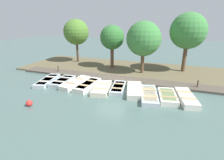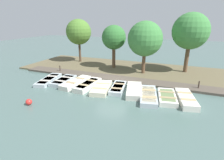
% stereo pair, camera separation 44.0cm
% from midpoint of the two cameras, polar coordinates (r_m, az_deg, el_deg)
% --- Properties ---
extents(ground_plane, '(80.00, 80.00, 0.00)m').
position_cam_midpoint_polar(ground_plane, '(15.37, -1.06, -1.58)').
color(ground_plane, '#4C6660').
extents(shore_bank, '(8.00, 24.00, 0.15)m').
position_cam_midpoint_polar(shore_bank, '(19.87, 4.04, 3.44)').
color(shore_bank, brown).
rests_on(shore_bank, ground_plane).
extents(dock_walkway, '(1.57, 20.53, 0.20)m').
position_cam_midpoint_polar(dock_walkway, '(16.63, 0.71, 0.42)').
color(dock_walkway, '#51473D').
rests_on(dock_walkway, ground_plane).
extents(rowboat_0, '(3.55, 1.77, 0.34)m').
position_cam_midpoint_polar(rowboat_0, '(17.07, -21.00, -0.16)').
color(rowboat_0, '#B2BCC1').
rests_on(rowboat_0, ground_plane).
extents(rowboat_1, '(2.90, 1.36, 0.36)m').
position_cam_midpoint_polar(rowboat_1, '(16.41, -16.53, -0.37)').
color(rowboat_1, '#B2BCC1').
rests_on(rowboat_1, ground_plane).
extents(rowboat_2, '(3.42, 1.29, 0.42)m').
position_cam_midpoint_polar(rowboat_2, '(15.61, -12.66, -0.91)').
color(rowboat_2, silver).
rests_on(rowboat_2, ground_plane).
extents(rowboat_3, '(3.18, 1.14, 0.43)m').
position_cam_midpoint_polar(rowboat_3, '(14.87, -8.79, -1.66)').
color(rowboat_3, silver).
rests_on(rowboat_3, ground_plane).
extents(rowboat_4, '(3.17, 1.80, 0.38)m').
position_cam_midpoint_polar(rowboat_4, '(14.20, -4.25, -2.59)').
color(rowboat_4, beige).
rests_on(rowboat_4, ground_plane).
extents(rowboat_5, '(2.90, 1.41, 0.33)m').
position_cam_midpoint_polar(rowboat_5, '(14.30, 1.13, -2.51)').
color(rowboat_5, '#B2BCC1').
rests_on(rowboat_5, ground_plane).
extents(rowboat_6, '(3.27, 1.86, 0.43)m').
position_cam_midpoint_polar(rowboat_6, '(13.79, 6.49, -3.25)').
color(rowboat_6, beige).
rests_on(rowboat_6, ground_plane).
extents(rowboat_7, '(3.63, 1.85, 0.36)m').
position_cam_midpoint_polar(rowboat_7, '(13.18, 11.07, -4.77)').
color(rowboat_7, '#B2BCC1').
rests_on(rowboat_7, ground_plane).
extents(rowboat_8, '(2.88, 1.65, 0.37)m').
position_cam_midpoint_polar(rowboat_8, '(13.27, 16.78, -5.06)').
color(rowboat_8, silver).
rests_on(rowboat_8, ground_plane).
extents(rowboat_9, '(3.25, 1.65, 0.43)m').
position_cam_midpoint_polar(rowboat_9, '(13.39, 22.20, -5.34)').
color(rowboat_9, silver).
rests_on(rowboat_9, ground_plane).
extents(mooring_post_near, '(0.11, 0.11, 0.81)m').
position_cam_midpoint_polar(mooring_post_near, '(19.52, -17.74, 3.30)').
color(mooring_post_near, '#47382D').
rests_on(mooring_post_near, ground_plane).
extents(mooring_post_far, '(0.11, 0.11, 0.81)m').
position_cam_midpoint_polar(mooring_post_far, '(15.81, 25.46, -1.34)').
color(mooring_post_far, '#47382D').
rests_on(mooring_post_far, ground_plane).
extents(buoy, '(0.42, 0.42, 0.42)m').
position_cam_midpoint_polar(buoy, '(12.96, -26.31, -6.80)').
color(buoy, red).
rests_on(buoy, ground_plane).
extents(park_tree_far_left, '(3.15, 3.15, 5.52)m').
position_cam_midpoint_polar(park_tree_far_left, '(23.20, -12.17, 15.02)').
color(park_tree_far_left, '#4C3828').
rests_on(park_tree_far_left, ground_plane).
extents(park_tree_left, '(2.67, 2.67, 4.90)m').
position_cam_midpoint_polar(park_tree_left, '(19.87, -0.62, 13.62)').
color(park_tree_left, brown).
rests_on(park_tree_left, ground_plane).
extents(park_tree_center, '(3.43, 3.43, 5.36)m').
position_cam_midpoint_polar(park_tree_center, '(17.91, 9.59, 13.10)').
color(park_tree_center, brown).
rests_on(park_tree_center, ground_plane).
extents(park_tree_right, '(3.60, 3.60, 6.15)m').
position_cam_midpoint_polar(park_tree_right, '(19.66, 23.00, 14.45)').
color(park_tree_right, brown).
rests_on(park_tree_right, ground_plane).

